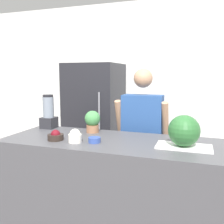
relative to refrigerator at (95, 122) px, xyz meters
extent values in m
cube|color=white|center=(0.69, 0.42, 0.46)|extent=(8.00, 0.06, 2.60)
cube|color=#4C4C51|center=(0.69, -1.29, -0.37)|extent=(1.96, 0.75, 0.95)
cube|color=#232328|center=(0.00, 0.00, 0.00)|extent=(0.73, 0.73, 1.68)
cylinder|color=gray|center=(0.22, -0.38, 0.17)|extent=(0.02, 0.02, 0.59)
cube|color=gray|center=(0.84, -0.64, -0.46)|extent=(0.33, 0.18, 0.76)
cube|color=#284C8C|center=(0.84, -0.64, 0.19)|extent=(0.44, 0.22, 0.54)
sphere|color=tan|center=(0.84, -0.64, 0.65)|extent=(0.21, 0.21, 0.21)
cylinder|color=tan|center=(0.59, -0.68, 0.18)|extent=(0.07, 0.22, 0.46)
cylinder|color=tan|center=(1.10, -0.68, 0.18)|extent=(0.07, 0.22, 0.46)
cube|color=white|center=(1.33, -1.32, 0.11)|extent=(0.44, 0.23, 0.01)
sphere|color=#2D6B33|center=(1.32, -1.33, 0.24)|extent=(0.25, 0.25, 0.25)
cylinder|color=#2D231E|center=(0.22, -1.45, 0.13)|extent=(0.14, 0.14, 0.05)
sphere|color=maroon|center=(0.22, -1.45, 0.16)|extent=(0.08, 0.08, 0.08)
cylinder|color=white|center=(0.42, -1.46, 0.14)|extent=(0.12, 0.12, 0.07)
sphere|color=white|center=(0.42, -1.46, 0.17)|extent=(0.09, 0.09, 0.09)
cylinder|color=#334C9E|center=(0.59, -1.41, 0.13)|extent=(0.11, 0.11, 0.05)
cube|color=#28282D|center=(-0.12, -1.02, 0.16)|extent=(0.15, 0.15, 0.12)
cylinder|color=gray|center=(-0.12, -1.02, 0.33)|extent=(0.12, 0.12, 0.22)
cylinder|color=black|center=(-0.12, -1.02, 0.46)|extent=(0.11, 0.11, 0.02)
cylinder|color=#996647|center=(0.42, -1.06, 0.14)|extent=(0.13, 0.13, 0.08)
sphere|color=#478E4C|center=(0.42, -1.06, 0.25)|extent=(0.16, 0.16, 0.16)
camera|label=1|loc=(1.41, -3.35, 0.68)|focal=40.00mm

